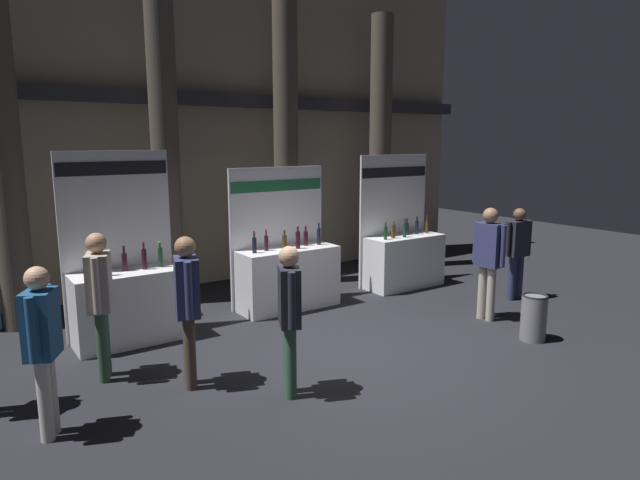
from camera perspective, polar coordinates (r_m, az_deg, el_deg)
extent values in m
plane|color=black|center=(7.37, 3.83, -11.42)|extent=(24.64, 24.64, 0.00)
cube|color=gray|center=(10.83, -11.64, 12.15)|extent=(12.32, 0.25, 6.23)
cube|color=#2D2D33|center=(10.57, -11.03, 13.91)|extent=(12.32, 0.20, 0.24)
cylinder|color=#51473D|center=(8.98, -29.54, 8.11)|extent=(0.45, 0.45, 5.18)
cylinder|color=#51473D|center=(9.48, -15.53, 9.10)|extent=(0.45, 0.45, 5.18)
cylinder|color=#51473D|center=(10.46, -3.49, 9.52)|extent=(0.45, 0.45, 5.18)
cylinder|color=#51473D|center=(11.81, 6.17, 9.56)|extent=(0.45, 0.45, 5.18)
cube|color=white|center=(7.98, -18.95, -6.54)|extent=(1.41, 0.60, 0.98)
cube|color=white|center=(8.12, -19.93, -0.54)|extent=(1.48, 0.04, 2.57)
cube|color=black|center=(7.98, -20.35, 6.88)|extent=(1.44, 0.01, 0.18)
cylinder|color=#472D14|center=(7.72, -22.71, -2.73)|extent=(0.07, 0.07, 0.22)
cylinder|color=#472D14|center=(7.69, -22.79, -1.64)|extent=(0.03, 0.03, 0.08)
cylinder|color=gold|center=(7.68, -22.81, -1.28)|extent=(0.03, 0.03, 0.02)
cylinder|color=#19381E|center=(7.71, -20.77, -2.54)|extent=(0.07, 0.07, 0.24)
cylinder|color=#19381E|center=(7.68, -20.84, -1.40)|extent=(0.03, 0.03, 0.07)
cylinder|color=black|center=(7.67, -20.86, -1.07)|extent=(0.03, 0.03, 0.02)
cylinder|color=black|center=(7.90, -19.32, -2.15)|extent=(0.07, 0.07, 0.24)
cylinder|color=black|center=(7.87, -19.39, -0.99)|extent=(0.03, 0.03, 0.08)
cylinder|color=black|center=(7.86, -19.41, -0.62)|extent=(0.03, 0.03, 0.02)
cylinder|color=black|center=(7.92, -17.49, -1.88)|extent=(0.06, 0.06, 0.28)
cylinder|color=black|center=(7.88, -17.56, -0.61)|extent=(0.03, 0.03, 0.08)
cylinder|color=red|center=(7.88, -17.58, -0.26)|extent=(0.03, 0.03, 0.02)
cylinder|color=#19381E|center=(8.00, -15.97, -1.71)|extent=(0.06, 0.06, 0.27)
cylinder|color=#19381E|center=(7.97, -16.03, -0.52)|extent=(0.03, 0.03, 0.07)
cylinder|color=gold|center=(7.96, -16.05, -0.20)|extent=(0.03, 0.03, 0.02)
cube|color=white|center=(9.07, -3.20, -3.96)|extent=(1.64, 0.60, 0.99)
cube|color=white|center=(9.22, -4.35, 0.36)|extent=(1.73, 0.04, 2.28)
cube|color=#1E6638|center=(9.10, -4.34, 5.57)|extent=(1.68, 0.01, 0.18)
cylinder|color=black|center=(8.65, -6.71, -0.54)|extent=(0.07, 0.07, 0.24)
cylinder|color=black|center=(8.62, -6.74, 0.53)|extent=(0.03, 0.03, 0.09)
cylinder|color=red|center=(8.61, -6.74, 0.87)|extent=(0.03, 0.03, 0.02)
cylinder|color=black|center=(8.81, -5.50, -0.34)|extent=(0.06, 0.06, 0.24)
cylinder|color=black|center=(8.78, -5.52, 0.70)|extent=(0.03, 0.03, 0.09)
cylinder|color=red|center=(8.77, -5.53, 1.03)|extent=(0.03, 0.03, 0.02)
cylinder|color=#472D14|center=(8.83, -3.64, -0.28)|extent=(0.08, 0.08, 0.24)
cylinder|color=#472D14|center=(8.80, -3.66, 0.75)|extent=(0.03, 0.03, 0.08)
cylinder|color=gold|center=(8.79, -3.66, 1.08)|extent=(0.03, 0.03, 0.02)
cylinder|color=black|center=(8.94, -2.27, -0.01)|extent=(0.07, 0.07, 0.27)
cylinder|color=black|center=(8.91, -2.28, 1.13)|extent=(0.03, 0.03, 0.09)
cylinder|color=gold|center=(8.90, -2.28, 1.47)|extent=(0.03, 0.03, 0.02)
cylinder|color=black|center=(9.20, -1.47, 0.16)|extent=(0.07, 0.07, 0.23)
cylinder|color=black|center=(9.18, -1.48, 1.12)|extent=(0.03, 0.03, 0.08)
cylinder|color=red|center=(9.17, -1.48, 1.42)|extent=(0.03, 0.03, 0.02)
cylinder|color=black|center=(9.27, -0.13, 0.36)|extent=(0.07, 0.07, 0.27)
cylinder|color=black|center=(9.24, -0.13, 1.43)|extent=(0.03, 0.03, 0.08)
cylinder|color=black|center=(9.23, -0.13, 1.72)|extent=(0.03, 0.03, 0.02)
cube|color=white|center=(10.50, 8.61, -2.18)|extent=(1.52, 0.60, 0.96)
cube|color=white|center=(10.61, 7.46, 2.04)|extent=(1.59, 0.04, 2.44)
cube|color=black|center=(10.51, 7.66, 6.88)|extent=(1.55, 0.01, 0.18)
cylinder|color=#19381E|center=(9.97, 6.70, 0.69)|extent=(0.06, 0.06, 0.23)
cylinder|color=#19381E|center=(9.94, 6.72, 1.59)|extent=(0.03, 0.03, 0.09)
cylinder|color=gold|center=(9.93, 6.73, 1.89)|extent=(0.03, 0.03, 0.02)
cylinder|color=#472D14|center=(10.12, 7.50, 0.85)|extent=(0.07, 0.07, 0.24)
cylinder|color=#472D14|center=(10.10, 7.52, 1.73)|extent=(0.03, 0.03, 0.07)
cylinder|color=gold|center=(10.09, 7.52, 1.98)|extent=(0.03, 0.03, 0.02)
cylinder|color=#19381E|center=(10.26, 8.63, 0.98)|extent=(0.07, 0.07, 0.25)
cylinder|color=#19381E|center=(10.23, 8.66, 1.90)|extent=(0.03, 0.03, 0.08)
cylinder|color=black|center=(10.23, 8.67, 2.17)|extent=(0.03, 0.03, 0.02)
cylinder|color=black|center=(10.52, 8.85, 1.12)|extent=(0.06, 0.06, 0.22)
cylinder|color=black|center=(10.50, 8.88, 1.93)|extent=(0.03, 0.03, 0.07)
cylinder|color=red|center=(10.49, 8.88, 2.18)|extent=(0.03, 0.03, 0.02)
cylinder|color=black|center=(10.63, 9.84, 1.27)|extent=(0.07, 0.07, 0.25)
cylinder|color=black|center=(10.61, 9.86, 2.11)|extent=(0.03, 0.03, 0.06)
cylinder|color=black|center=(10.60, 9.87, 2.33)|extent=(0.03, 0.03, 0.02)
cylinder|color=#472D14|center=(10.77, 10.85, 1.32)|extent=(0.06, 0.06, 0.24)
cylinder|color=#472D14|center=(10.75, 10.88, 2.15)|extent=(0.03, 0.03, 0.08)
cylinder|color=red|center=(10.75, 10.89, 2.40)|extent=(0.03, 0.03, 0.02)
cylinder|color=slate|center=(8.24, 20.96, -7.47)|extent=(0.34, 0.34, 0.62)
torus|color=black|center=(8.15, 21.11, -5.32)|extent=(0.34, 0.34, 0.02)
cylinder|color=#47382D|center=(6.53, -13.22, -10.74)|extent=(0.12, 0.12, 0.82)
cylinder|color=#47382D|center=(6.38, -13.10, -11.23)|extent=(0.12, 0.12, 0.82)
cube|color=navy|center=(6.23, -13.44, -4.68)|extent=(0.34, 0.42, 0.65)
sphere|color=#8C6647|center=(6.13, -13.61, -0.68)|extent=(0.23, 0.23, 0.23)
cylinder|color=navy|center=(6.45, -13.61, -4.03)|extent=(0.08, 0.08, 0.62)
cylinder|color=navy|center=(6.01, -13.26, -5.07)|extent=(0.08, 0.08, 0.62)
cylinder|color=#33563D|center=(6.04, -3.00, -12.40)|extent=(0.12, 0.12, 0.79)
cylinder|color=#33563D|center=(6.17, -3.17, -11.89)|extent=(0.12, 0.12, 0.79)
cube|color=#23232D|center=(5.87, -3.15, -5.76)|extent=(0.34, 0.41, 0.62)
sphere|color=tan|center=(5.77, -3.19, -1.69)|extent=(0.22, 0.22, 0.22)
cylinder|color=#23232D|center=(5.65, -2.89, -6.22)|extent=(0.08, 0.08, 0.59)
cylinder|color=#23232D|center=(6.08, -3.39, -5.05)|extent=(0.08, 0.08, 0.59)
cylinder|color=#33563D|center=(7.03, -21.14, -9.64)|extent=(0.12, 0.12, 0.82)
cylinder|color=#33563D|center=(6.85, -21.32, -10.16)|extent=(0.12, 0.12, 0.82)
cube|color=#ADA393|center=(6.73, -21.63, -3.99)|extent=(0.37, 0.46, 0.65)
sphere|color=tan|center=(6.64, -21.88, -0.28)|extent=(0.23, 0.23, 0.23)
cylinder|color=#ADA393|center=(6.97, -21.40, -3.38)|extent=(0.08, 0.08, 0.62)
cylinder|color=#ADA393|center=(6.49, -21.90, -4.37)|extent=(0.08, 0.08, 0.62)
cylinder|color=silver|center=(5.94, -25.80, -13.92)|extent=(0.12, 0.12, 0.78)
cylinder|color=silver|center=(5.81, -26.27, -14.47)|extent=(0.12, 0.12, 0.78)
cube|color=navy|center=(5.63, -26.59, -7.68)|extent=(0.37, 0.41, 0.62)
sphere|color=tan|center=(5.53, -26.94, -3.51)|extent=(0.21, 0.21, 0.21)
cylinder|color=navy|center=(5.82, -25.90, -6.90)|extent=(0.08, 0.08, 0.59)
cylinder|color=navy|center=(5.44, -27.36, -8.19)|extent=(0.08, 0.08, 0.59)
cylinder|color=navy|center=(10.23, 19.66, -3.57)|extent=(0.12, 0.12, 0.76)
cylinder|color=navy|center=(10.09, 18.99, -3.72)|extent=(0.12, 0.12, 0.76)
cube|color=#23232D|center=(10.03, 19.56, 0.15)|extent=(0.42, 0.25, 0.60)
sphere|color=brown|center=(9.97, 19.70, 2.47)|extent=(0.21, 0.21, 0.21)
cylinder|color=#23232D|center=(10.21, 20.46, 0.35)|extent=(0.08, 0.08, 0.57)
cylinder|color=#23232D|center=(9.84, 18.64, 0.10)|extent=(0.08, 0.08, 0.57)
cylinder|color=#ADA393|center=(8.93, 16.19, -5.12)|extent=(0.12, 0.12, 0.83)
cylinder|color=#ADA393|center=(8.84, 17.04, -5.31)|extent=(0.12, 0.12, 0.83)
cube|color=navy|center=(8.72, 16.86, -0.50)|extent=(0.25, 0.40, 0.66)
sphere|color=#8C6647|center=(8.65, 17.02, 2.42)|extent=(0.23, 0.23, 0.23)
cylinder|color=navy|center=(8.85, 15.61, -0.18)|extent=(0.08, 0.08, 0.62)
cylinder|color=navy|center=(8.60, 18.17, -0.61)|extent=(0.08, 0.08, 0.62)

